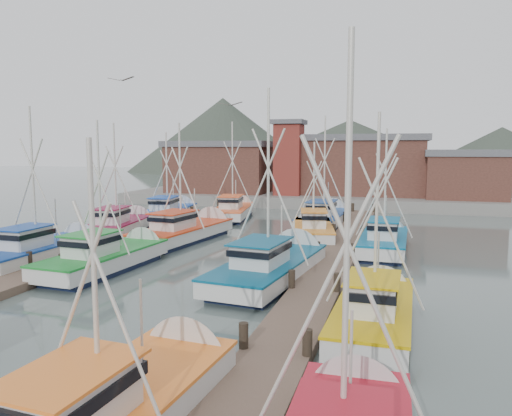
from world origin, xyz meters
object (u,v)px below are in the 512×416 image
(lookout_tower, at_px, (289,157))
(boat_1, at_px, (120,408))
(boat_12, at_px, (234,210))
(boat_4, at_px, (110,257))
(boat_8, at_px, (187,231))

(lookout_tower, distance_m, boat_1, 47.44)
(boat_12, bearing_deg, lookout_tower, 68.37)
(lookout_tower, bearing_deg, boat_4, -94.40)
(boat_8, distance_m, boat_12, 11.99)
(boat_4, relative_size, boat_8, 0.88)
(lookout_tower, xyz_separation_m, boat_8, (-2.12, -23.70, -4.87))
(lookout_tower, bearing_deg, boat_1, -82.02)
(boat_1, bearing_deg, boat_8, 114.92)
(lookout_tower, distance_m, boat_12, 12.97)
(lookout_tower, xyz_separation_m, boat_12, (-2.65, -11.73, -4.87))
(lookout_tower, relative_size, boat_8, 0.81)
(boat_1, xyz_separation_m, boat_8, (-8.67, 23.02, 0.01))
(boat_1, relative_size, boat_12, 0.92)
(boat_4, bearing_deg, boat_1, -52.64)
(lookout_tower, xyz_separation_m, boat_4, (-2.53, -32.88, -4.87))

